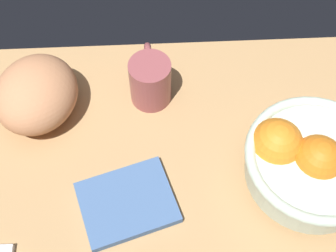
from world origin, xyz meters
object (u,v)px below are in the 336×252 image
bread_loaf (36,94)px  mug (150,80)px  fruit_bowl (308,159)px  napkin_folded (127,203)px

bread_loaf → mug: (18.77, 2.50, -0.59)cm
fruit_bowl → bread_loaf: (-41.96, 14.28, -0.38)cm
fruit_bowl → napkin_folded: bearing=-172.2°
bread_loaf → mug: size_ratio=1.34×
napkin_folded → fruit_bowl: bearing=7.8°
fruit_bowl → bread_loaf: bearing=161.2°
bread_loaf → mug: bread_loaf is taller
fruit_bowl → napkin_folded: (-27.39, -3.75, -4.54)cm
bread_loaf → napkin_folded: (14.57, -18.03, -4.16)cm
fruit_bowl → napkin_folded: 28.01cm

